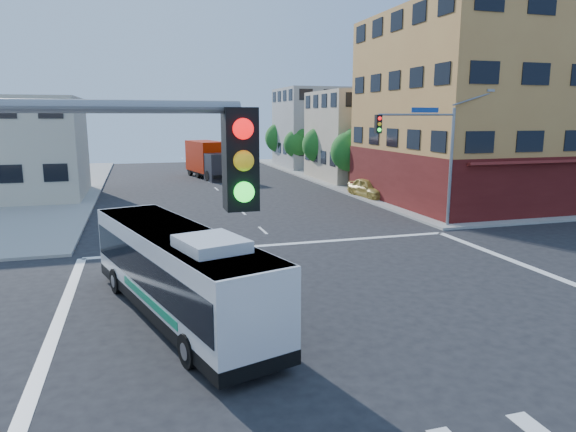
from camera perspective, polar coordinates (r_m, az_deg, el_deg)
name	(u,v)px	position (r m, az deg, el deg)	size (l,w,h in m)	color
ground	(352,310)	(17.93, 7.16, -10.37)	(120.00, 120.00, 0.00)	black
sidewalk_ne	(509,172)	(65.68, 23.34, 4.51)	(50.00, 50.00, 0.15)	gray
corner_building_ne	(499,124)	(43.07, 22.38, 9.38)	(18.10, 15.44, 14.00)	#B68341
building_east_near	(374,136)	(54.72, 9.51, 8.78)	(12.06, 10.06, 9.00)	tan
building_east_far	(326,128)	(67.58, 4.30, 9.72)	(12.06, 10.06, 10.00)	gray
building_west	(1,149)	(46.47, -29.27, 6.54)	(12.06, 10.06, 8.00)	#BEB69D
signal_mast_ne	(428,144)	(30.40, 15.25, 7.75)	(7.91, 1.13, 8.07)	gray
street_tree_a	(352,149)	(47.15, 7.08, 7.39)	(3.60, 3.60, 5.53)	#342213
street_tree_b	(321,143)	(54.56, 3.73, 8.11)	(3.80, 3.80, 5.79)	#342213
street_tree_c	(299,142)	(62.15, 1.18, 8.21)	(3.40, 3.40, 5.29)	#342213
street_tree_d	(281,136)	(69.79, -0.82, 8.87)	(4.00, 4.00, 6.03)	#342213
transit_bus	(177,271)	(17.14, -12.20, -5.99)	(5.37, 11.07, 3.22)	black
box_truck	(209,160)	(55.69, -8.80, 6.13)	(4.22, 8.94, 3.87)	#232227
parked_car	(370,188)	(42.06, 9.05, 3.08)	(1.88, 4.69, 1.60)	gold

